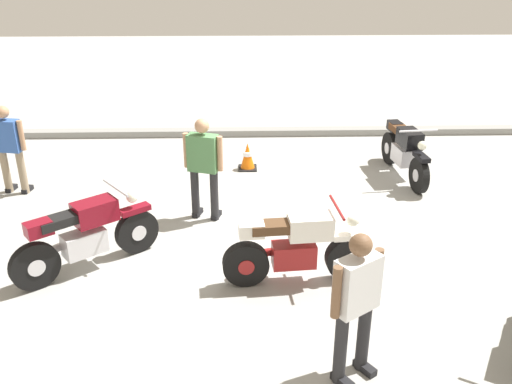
{
  "coord_description": "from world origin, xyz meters",
  "views": [
    {
      "loc": [
        -0.79,
        -7.63,
        4.05
      ],
      "look_at": [
        -0.59,
        -0.3,
        0.75
      ],
      "focal_mm": 38.58,
      "sensor_mm": 36.0,
      "label": 1
    }
  ],
  "objects": [
    {
      "name": "ground_plane",
      "position": [
        0.0,
        0.0,
        0.0
      ],
      "size": [
        40.0,
        40.0,
        0.0
      ],
      "primitive_type": "plane",
      "color": "#9E9E99"
    },
    {
      "name": "curb_edge",
      "position": [
        0.0,
        4.6,
        0.07
      ],
      "size": [
        14.0,
        0.3,
        0.15
      ],
      "primitive_type": "cube",
      "color": "gray",
      "rests_on": "ground"
    },
    {
      "name": "motorcycle_black_cruiser",
      "position": [
        2.28,
        2.02,
        0.52
      ],
      "size": [
        0.7,
        2.09,
        1.09
      ],
      "rotation": [
        0.0,
        0.0,
        4.82
      ],
      "color": "black",
      "rests_on": "ground"
    },
    {
      "name": "motorcycle_cream_vintage",
      "position": [
        -0.09,
        -1.5,
        0.49
      ],
      "size": [
        1.96,
        0.7,
        1.07
      ],
      "rotation": [
        0.0,
        0.0,
        0.09
      ],
      "color": "black",
      "rests_on": "ground"
    },
    {
      "name": "motorcycle_maroon_cruiser",
      "position": [
        -2.88,
        -1.13,
        0.52
      ],
      "size": [
        1.72,
        1.38,
        1.09
      ],
      "rotation": [
        0.0,
        0.0,
        0.66
      ],
      "color": "black",
      "rests_on": "ground"
    },
    {
      "name": "person_in_blue_shirt",
      "position": [
        -4.81,
        1.47,
        0.89
      ],
      "size": [
        0.63,
        0.37,
        1.59
      ],
      "rotation": [
        0.0,
        0.0,
        1.4
      ],
      "color": "gray",
      "rests_on": "ground"
    },
    {
      "name": "person_in_green_shirt",
      "position": [
        -1.39,
        0.37,
        0.95
      ],
      "size": [
        0.64,
        0.42,
        1.67
      ],
      "rotation": [
        0.0,
        0.0,
        1.26
      ],
      "color": "#262628",
      "rests_on": "ground"
    },
    {
      "name": "person_in_white_shirt",
      "position": [
        0.3,
        -3.25,
        0.93
      ],
      "size": [
        0.58,
        0.5,
        1.64
      ],
      "rotation": [
        0.0,
        0.0,
        5.31
      ],
      "color": "#262628",
      "rests_on": "ground"
    },
    {
      "name": "traffic_cone",
      "position": [
        -0.67,
        2.5,
        0.26
      ],
      "size": [
        0.36,
        0.36,
        0.53
      ],
      "color": "black",
      "rests_on": "ground"
    }
  ]
}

